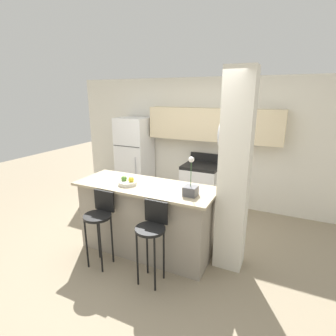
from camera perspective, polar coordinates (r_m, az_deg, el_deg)
ground_plane at (r=4.09m, az=-4.70°, el=-17.36°), size 14.00×14.00×0.00m
wall_back at (r=5.35m, az=7.59°, el=6.98°), size 5.60×0.38×2.55m
pillar_right at (r=3.36m, az=14.26°, el=-1.26°), size 0.38×0.32×2.55m
counter_bar at (r=3.83m, az=-4.88°, el=-10.88°), size 1.98×0.75×1.03m
refrigerator at (r=5.80m, az=-7.22°, el=2.18°), size 0.67×0.64×1.75m
stove_range at (r=5.27m, az=7.23°, el=-3.96°), size 0.69×0.67×1.07m
bar_stool_left at (r=3.59m, az=-14.68°, el=-10.36°), size 0.36×0.36×1.02m
bar_stool_right at (r=3.19m, az=-3.54°, el=-13.38°), size 0.36×0.36×1.02m
orchid_vase at (r=3.24m, az=4.95°, el=-4.31°), size 0.16×0.16×0.49m
fruit_bowl at (r=3.66m, az=-8.78°, el=-3.02°), size 0.25×0.25×0.12m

